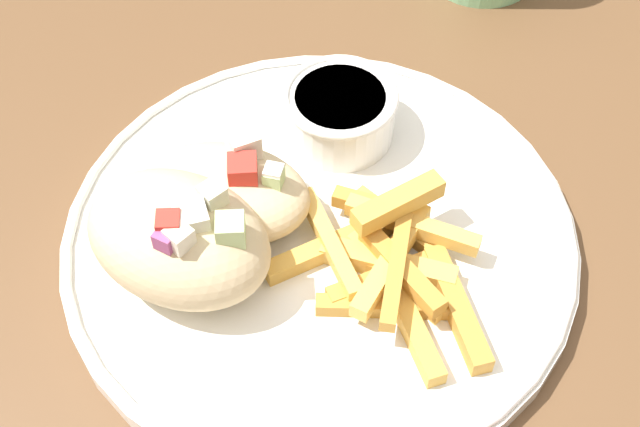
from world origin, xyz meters
name	(u,v)px	position (x,y,z in m)	size (l,w,h in m)	color
table	(296,286)	(0.00, 0.00, 0.64)	(1.15, 1.15, 0.73)	brown
plate	(320,238)	(0.02, -0.02, 0.74)	(0.31, 0.31, 0.02)	white
pita_sandwich_near	(179,238)	(-0.07, -0.04, 0.77)	(0.14, 0.13, 0.07)	beige
pita_sandwich_far	(226,192)	(-0.04, -0.01, 0.76)	(0.12, 0.10, 0.06)	beige
fries_pile	(392,263)	(0.05, -0.06, 0.75)	(0.13, 0.14, 0.04)	gold
sauce_ramekin	(340,111)	(0.03, 0.06, 0.76)	(0.07, 0.07, 0.04)	white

